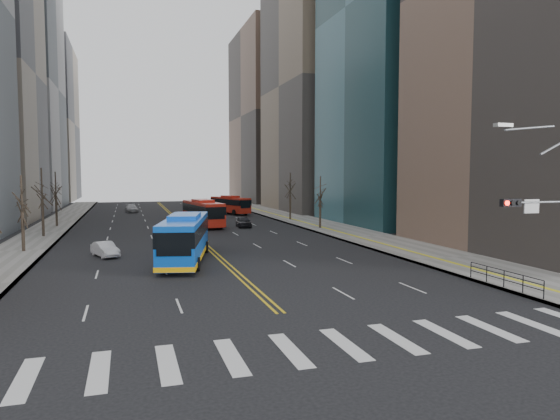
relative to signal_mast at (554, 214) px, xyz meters
name	(u,v)px	position (x,y,z in m)	size (l,w,h in m)	color
ground	(318,347)	(-13.77, -2.00, -4.86)	(220.00, 220.00, 0.00)	black
sidewalk_right	(317,224)	(3.73, 43.00, -4.78)	(7.00, 130.00, 0.15)	gray
sidewalk_left	(44,233)	(-30.27, 43.00, -4.78)	(5.00, 130.00, 0.15)	gray
crosswalk	(318,347)	(-13.77, -2.00, -4.85)	(26.70, 4.00, 0.01)	silver
centerline	(179,221)	(-13.77, 53.00, -4.85)	(0.55, 100.00, 0.01)	gold
office_towers	(170,72)	(-13.64, 66.51, 19.07)	(83.00, 134.00, 58.00)	gray
signal_mast	(554,214)	(0.00, 0.00, 0.00)	(5.37, 0.37, 9.39)	gray
pedestrian_railing	(504,276)	(0.53, 4.00, -4.03)	(0.06, 6.06, 1.02)	black
street_trees	(127,194)	(-20.94, 32.55, 0.02)	(35.20, 47.20, 7.60)	#30241D
blue_bus	(185,237)	(-16.63, 19.45, -2.88)	(5.56, 13.28, 3.76)	blue
red_bus_near	(203,211)	(-11.42, 45.31, -2.88)	(4.16, 11.46, 3.55)	red
red_bus_far	(230,204)	(-3.97, 64.18, -3.09)	(5.42, 10.10, 3.17)	red
car_white	(105,249)	(-22.81, 23.59, -4.24)	(1.31, 3.76, 1.24)	silver
car_dark_mid	(243,222)	(-6.53, 42.90, -4.15)	(1.67, 4.15, 1.41)	black
car_silver	(132,208)	(-20.22, 72.88, -4.15)	(1.98, 4.87, 1.41)	gray
car_dark_far	(225,204)	(-1.27, 83.06, -4.23)	(2.07, 4.49, 1.25)	black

